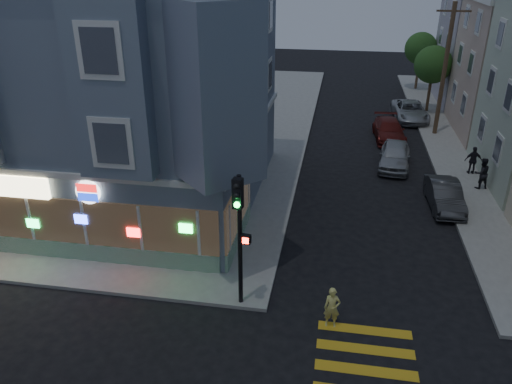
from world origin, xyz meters
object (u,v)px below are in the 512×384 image
(pedestrian_a, at_px, (482,173))
(parked_car_a, at_px, (395,156))
(utility_pole, at_px, (445,69))
(pedestrian_b, at_px, (473,160))
(fire_hydrant, at_px, (460,207))
(traffic_signal, at_px, (239,221))
(running_child, at_px, (332,308))
(street_tree_near, at_px, (433,65))
(parked_car_d, at_px, (410,111))
(street_tree_far, at_px, (421,49))
(parked_car_b, at_px, (445,195))
(parked_car_c, at_px, (389,130))

(pedestrian_a, height_order, parked_car_a, pedestrian_a)
(utility_pole, xyz_separation_m, pedestrian_b, (1.00, -7.45, -3.82))
(pedestrian_a, distance_m, fire_hydrant, 3.88)
(parked_car_a, xyz_separation_m, traffic_signal, (-6.59, -14.97, 2.84))
(running_child, bearing_deg, pedestrian_b, 59.82)
(street_tree_near, relative_size, parked_car_a, 1.20)
(parked_car_a, relative_size, parked_car_d, 0.85)
(street_tree_far, relative_size, pedestrian_b, 3.21)
(running_child, height_order, fire_hydrant, running_child)
(street_tree_near, height_order, parked_car_d, street_tree_near)
(street_tree_far, relative_size, fire_hydrant, 7.28)
(parked_car_b, bearing_deg, traffic_signal, -134.01)
(pedestrian_b, distance_m, parked_car_a, 4.45)
(pedestrian_a, bearing_deg, utility_pole, -100.16)
(parked_car_d, distance_m, traffic_signal, 26.93)
(pedestrian_b, xyz_separation_m, parked_car_b, (-2.30, -4.61, -0.29))
(fire_hydrant, bearing_deg, running_child, -122.71)
(parked_car_c, relative_size, fire_hydrant, 6.61)
(pedestrian_a, distance_m, pedestrian_b, 2.09)
(parked_car_a, relative_size, fire_hydrant, 6.09)
(street_tree_far, bearing_deg, parked_car_a, -99.79)
(utility_pole, distance_m, running_child, 23.62)
(street_tree_far, xyz_separation_m, traffic_signal, (-10.19, -35.83, -0.34))
(street_tree_near, height_order, street_tree_far, same)
(fire_hydrant, bearing_deg, pedestrian_a, 63.79)
(street_tree_far, bearing_deg, traffic_signal, -105.88)
(street_tree_near, bearing_deg, fire_hydrant, -92.71)
(street_tree_far, height_order, parked_car_c, street_tree_far)
(street_tree_near, relative_size, parked_car_c, 1.10)
(pedestrian_a, distance_m, parked_car_c, 9.04)
(utility_pole, height_order, fire_hydrant, utility_pole)
(traffic_signal, bearing_deg, street_tree_far, 82.82)
(pedestrian_b, height_order, parked_car_a, pedestrian_b)
(utility_pole, height_order, traffic_signal, utility_pole)
(street_tree_far, distance_m, parked_car_b, 26.30)
(parked_car_c, bearing_deg, traffic_signal, -111.83)
(street_tree_near, distance_m, pedestrian_a, 15.83)
(utility_pole, bearing_deg, street_tree_near, 88.09)
(running_child, distance_m, pedestrian_b, 16.71)
(pedestrian_b, relative_size, parked_car_d, 0.32)
(running_child, height_order, traffic_signal, traffic_signal)
(utility_pole, height_order, parked_car_c, utility_pole)
(utility_pole, xyz_separation_m, street_tree_far, (0.20, 14.00, -0.86))
(parked_car_a, distance_m, traffic_signal, 16.61)
(pedestrian_a, relative_size, traffic_signal, 0.34)
(street_tree_near, distance_m, traffic_signal, 29.64)
(running_child, bearing_deg, utility_pole, 70.49)
(street_tree_far, xyz_separation_m, pedestrian_b, (0.80, -21.45, -2.96))
(parked_car_d, bearing_deg, street_tree_near, 51.74)
(fire_hydrant, bearing_deg, traffic_signal, -136.45)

